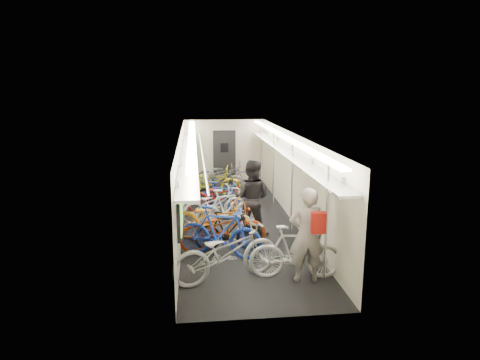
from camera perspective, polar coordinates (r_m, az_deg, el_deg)
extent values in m
plane|color=black|center=(11.75, -0.28, -5.58)|extent=(10.00, 10.00, 0.00)
plane|color=white|center=(11.24, -0.29, 6.13)|extent=(10.00, 10.00, 0.00)
plane|color=beige|center=(11.38, -7.81, -0.03)|extent=(0.00, 10.00, 10.00)
plane|color=beige|center=(11.68, 7.05, 0.32)|extent=(0.00, 10.00, 10.00)
plane|color=beige|center=(16.34, -2.11, 3.85)|extent=(3.00, 0.00, 3.00)
plane|color=beige|center=(6.68, 4.24, -8.95)|extent=(3.00, 0.00, 3.00)
cube|color=black|center=(8.27, -8.08, -4.44)|extent=(0.06, 1.10, 0.80)
cube|color=#7FBB52|center=(8.27, -7.81, -4.43)|extent=(0.02, 0.96, 0.66)
cube|color=black|center=(10.40, -7.74, -0.94)|extent=(0.06, 1.10, 0.80)
cube|color=#7FBB52|center=(10.39, -7.51, -0.93)|extent=(0.02, 0.96, 0.66)
cube|color=black|center=(12.55, -7.51, 1.37)|extent=(0.06, 1.10, 0.80)
cube|color=#7FBB52|center=(12.55, -7.32, 1.38)|extent=(0.02, 0.96, 0.66)
cube|color=black|center=(14.71, -7.34, 3.00)|extent=(0.06, 1.10, 0.80)
cube|color=#7FBB52|center=(14.71, -7.19, 3.01)|extent=(0.02, 0.96, 0.66)
cube|color=#FEE90D|center=(9.32, -7.84, -2.19)|extent=(0.02, 0.22, 0.30)
cube|color=#FEE90D|center=(11.46, -7.57, 0.57)|extent=(0.02, 0.22, 0.30)
cube|color=#FEE90D|center=(13.62, -7.38, 2.46)|extent=(0.02, 0.22, 0.30)
cube|color=black|center=(16.31, -2.09, 3.13)|extent=(0.85, 0.08, 2.00)
cube|color=#999BA0|center=(11.25, -6.80, 3.58)|extent=(0.40, 9.70, 0.05)
cube|color=#999BA0|center=(11.51, 6.08, 3.80)|extent=(0.40, 9.70, 0.05)
cylinder|color=silver|center=(11.23, -5.12, 4.12)|extent=(0.04, 9.70, 0.04)
cylinder|color=silver|center=(11.43, 4.47, 4.28)|extent=(0.04, 9.70, 0.04)
cube|color=white|center=(11.19, -6.44, 5.72)|extent=(0.18, 9.60, 0.04)
cube|color=white|center=(11.44, 5.73, 5.88)|extent=(0.18, 9.60, 0.04)
cylinder|color=silver|center=(8.08, 11.47, -5.36)|extent=(0.05, 0.05, 2.38)
cylinder|color=silver|center=(10.68, 6.97, -0.83)|extent=(0.05, 0.05, 2.38)
cylinder|color=silver|center=(13.07, 4.49, 1.66)|extent=(0.05, 0.05, 2.38)
cylinder|color=silver|center=(15.50, 2.78, 3.38)|extent=(0.05, 0.05, 2.38)
imported|color=#A5A5AA|center=(8.18, -1.82, -9.59)|extent=(2.28, 1.43, 1.13)
imported|color=#1C3AA9|center=(9.23, -2.68, -6.96)|extent=(1.95, 1.21, 1.14)
imported|color=#933010|center=(9.61, -2.27, -6.48)|extent=(2.04, 0.90, 1.04)
imported|color=black|center=(9.62, -1.54, -6.80)|extent=(1.57, 0.54, 0.93)
imported|color=orange|center=(10.15, -3.59, -5.34)|extent=(2.17, 1.43, 1.08)
imported|color=silver|center=(11.09, -1.67, -3.80)|extent=(1.84, 1.04, 1.07)
imported|color=silver|center=(11.67, -3.49, -3.26)|extent=(1.95, 1.24, 0.97)
imported|color=navy|center=(12.35, -2.49, -2.39)|extent=(1.63, 1.02, 0.95)
imported|color=maroon|center=(12.34, -2.66, -2.22)|extent=(2.02, 0.88, 1.03)
imported|color=black|center=(13.11, -2.55, -1.54)|extent=(1.61, 0.61, 0.94)
imported|color=gold|center=(14.15, -3.89, -0.29)|extent=(2.08, 0.99, 1.05)
imported|color=silver|center=(8.33, 7.44, -9.51)|extent=(1.83, 0.69, 1.07)
imported|color=slate|center=(14.63, -3.12, 0.08)|extent=(1.98, 0.81, 1.02)
imported|color=#5B5C60|center=(15.23, -2.04, 0.69)|extent=(2.13, 1.03, 1.07)
imported|color=gray|center=(8.13, 8.86, -7.26)|extent=(0.70, 0.49, 1.83)
imported|color=black|center=(10.51, 1.53, -2.41)|extent=(1.13, 1.02, 1.89)
cube|color=#A31610|center=(7.69, 10.40, -5.59)|extent=(0.28, 0.17, 0.38)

